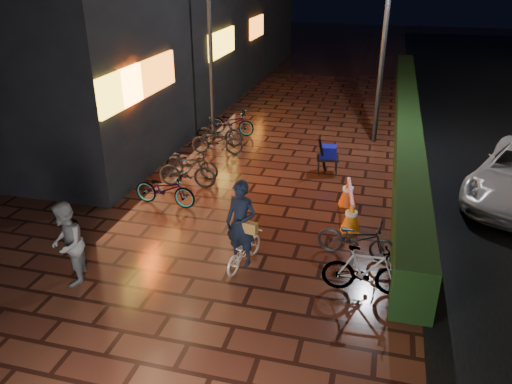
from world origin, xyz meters
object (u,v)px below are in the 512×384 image
(bystander_person, at_px, (67,244))
(cart_assembly, at_px, (328,153))
(cyclist, at_px, (242,236))
(traffic_barrier, at_px, (349,203))

(bystander_person, bearing_deg, cart_assembly, 124.40)
(bystander_person, xyz_separation_m, cart_assembly, (3.82, 6.29, -0.21))
(cart_assembly, bearing_deg, cyclist, -100.76)
(bystander_person, distance_m, traffic_barrier, 6.04)
(cyclist, xyz_separation_m, traffic_barrier, (1.78, 2.57, -0.32))
(cyclist, bearing_deg, traffic_barrier, 55.21)
(bystander_person, distance_m, cyclist, 3.13)
(bystander_person, relative_size, traffic_barrier, 0.94)
(traffic_barrier, relative_size, cart_assembly, 1.50)
(cyclist, bearing_deg, bystander_person, -156.14)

